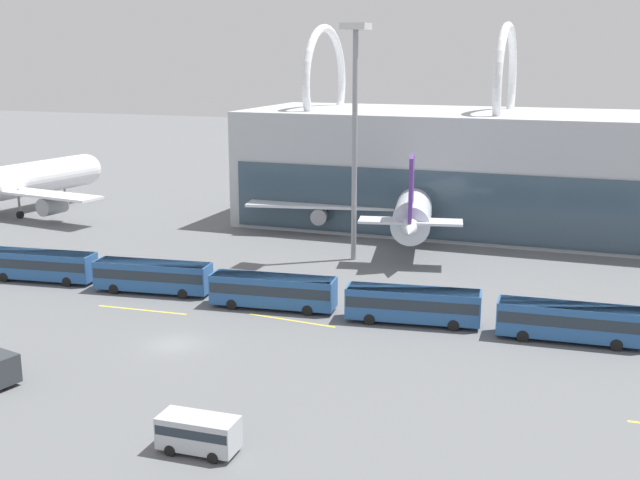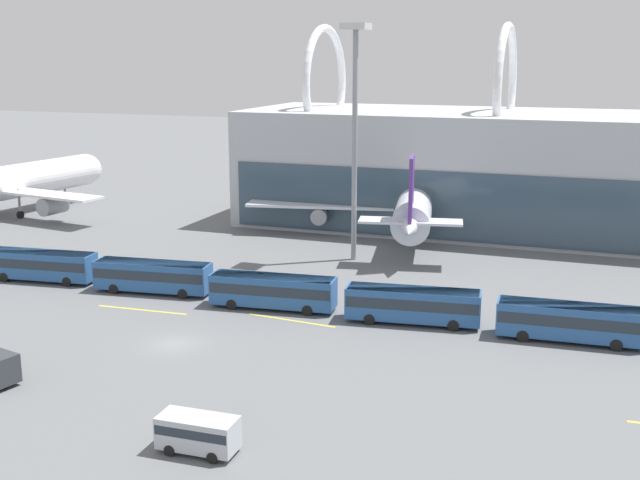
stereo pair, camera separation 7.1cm
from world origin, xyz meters
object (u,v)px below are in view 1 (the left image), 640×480
object	(u,v)px
shuttle_bus_4	(570,320)
floodlight_mast	(355,102)
shuttle_bus_1	(153,275)
shuttle_bus_2	(273,290)
airliner_at_gate_far	(415,202)
shuttle_bus_0	(41,264)
service_van_crossing	(198,431)
airliner_at_gate_near	(7,183)
shuttle_bus_3	(413,303)

from	to	relation	value
shuttle_bus_4	floodlight_mast	distance (m)	35.90
shuttle_bus_1	shuttle_bus_2	bearing A→B (deg)	-9.63
airliner_at_gate_far	shuttle_bus_0	xyz separation A→B (m)	(-31.91, -34.25, -2.75)
airliner_at_gate_far	service_van_crossing	xyz separation A→B (m)	(1.48, -61.68, -3.28)
airliner_at_gate_far	service_van_crossing	world-z (taller)	airliner_at_gate_far
airliner_at_gate_near	shuttle_bus_2	size ratio (longest dim) A/B	2.98
airliner_at_gate_near	shuttle_bus_1	size ratio (longest dim) A/B	2.98
service_van_crossing	floodlight_mast	bearing A→B (deg)	94.72
shuttle_bus_0	shuttle_bus_2	xyz separation A→B (m)	(26.60, -0.32, 0.00)
airliner_at_gate_near	airliner_at_gate_far	distance (m)	60.02
shuttle_bus_0	shuttle_bus_3	xyz separation A→B (m)	(39.90, 0.03, 0.00)
shuttle_bus_0	shuttle_bus_4	world-z (taller)	same
shuttle_bus_1	shuttle_bus_4	xyz separation A→B (m)	(39.90, -0.28, 0.00)
airliner_at_gate_far	shuttle_bus_3	world-z (taller)	airliner_at_gate_far
shuttle_bus_0	shuttle_bus_1	bearing A→B (deg)	-5.37
airliner_at_gate_near	shuttle_bus_4	bearing A→B (deg)	-100.21
shuttle_bus_1	floodlight_mast	distance (m)	29.42
shuttle_bus_0	shuttle_bus_1	distance (m)	13.30
shuttle_bus_4	service_van_crossing	distance (m)	33.85
shuttle_bus_4	floodlight_mast	xyz separation A→B (m)	(-25.11, 19.88, 16.22)
airliner_at_gate_far	shuttle_bus_0	distance (m)	46.89
shuttle_bus_1	shuttle_bus_2	xyz separation A→B (m)	(13.30, -0.62, 0.00)
shuttle_bus_0	floodlight_mast	distance (m)	38.05
shuttle_bus_1	shuttle_bus_3	xyz separation A→B (m)	(26.60, -0.27, 0.00)
shuttle_bus_1	shuttle_bus_3	world-z (taller)	same
airliner_at_gate_far	shuttle_bus_4	xyz separation A→B (m)	(21.28, -34.23, -2.75)
airliner_at_gate_near	floodlight_mast	distance (m)	57.80
shuttle_bus_0	floodlight_mast	world-z (taller)	floodlight_mast
shuttle_bus_3	shuttle_bus_4	xyz separation A→B (m)	(13.30, -0.01, 0.00)
shuttle_bus_1	shuttle_bus_4	size ratio (longest dim) A/B	1.01
airliner_at_gate_far	shuttle_bus_2	bearing A→B (deg)	159.98
shuttle_bus_1	shuttle_bus_3	distance (m)	26.60
airliner_at_gate_far	shuttle_bus_1	size ratio (longest dim) A/B	3.66
airliner_at_gate_near	shuttle_bus_1	world-z (taller)	airliner_at_gate_near
shuttle_bus_2	service_van_crossing	xyz separation A→B (m)	(6.80, -27.12, -0.53)
shuttle_bus_0	floodlight_mast	size ratio (longest dim) A/B	0.45
shuttle_bus_0	shuttle_bus_2	world-z (taller)	same
airliner_at_gate_far	floodlight_mast	xyz separation A→B (m)	(-3.83, -14.34, 13.47)
shuttle_bus_1	service_van_crossing	world-z (taller)	shuttle_bus_1
shuttle_bus_2	floodlight_mast	size ratio (longest dim) A/B	0.45
floodlight_mast	airliner_at_gate_far	bearing A→B (deg)	75.05
airliner_at_gate_far	floodlight_mast	distance (m)	20.04
airliner_at_gate_far	service_van_crossing	distance (m)	61.79
service_van_crossing	shuttle_bus_1	bearing A→B (deg)	124.24
airliner_at_gate_far	shuttle_bus_1	distance (m)	38.81
shuttle_bus_1	shuttle_bus_2	distance (m)	13.31
shuttle_bus_0	shuttle_bus_3	world-z (taller)	same
shuttle_bus_4	service_van_crossing	bearing A→B (deg)	-129.08
airliner_at_gate_near	shuttle_bus_0	bearing A→B (deg)	-126.14
shuttle_bus_0	service_van_crossing	xyz separation A→B (m)	(33.39, -27.43, -0.53)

